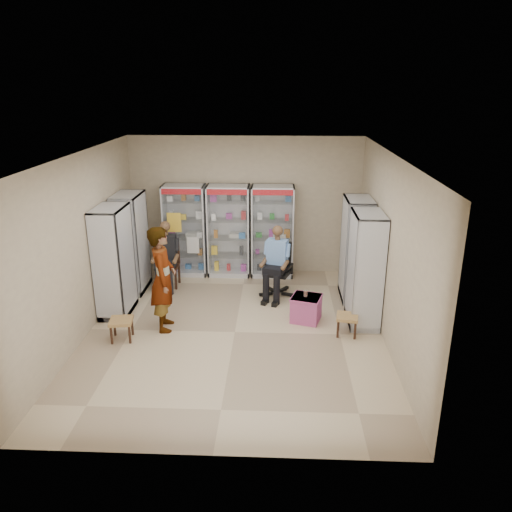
{
  "coord_description": "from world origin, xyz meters",
  "views": [
    {
      "loc": [
        0.7,
        -7.62,
        4.05
      ],
      "look_at": [
        0.33,
        0.7,
        1.15
      ],
      "focal_mm": 35.0,
      "sensor_mm": 36.0,
      "label": 1
    }
  ],
  "objects_px": {
    "cabinet_back_mid": "(229,231)",
    "cabinet_back_right": "(272,232)",
    "office_chair": "(277,270)",
    "woven_stool_b": "(122,329)",
    "cabinet_back_left": "(185,231)",
    "cabinet_left_far": "(131,243)",
    "woven_stool_a": "(347,325)",
    "standing_man": "(163,279)",
    "cabinet_right_near": "(365,269)",
    "cabinet_left_near": "(114,262)",
    "cabinet_right_far": "(356,249)",
    "pink_trunk": "(306,308)",
    "wooden_chair": "(168,265)",
    "seated_shopkeeper": "(277,264)"
  },
  "relations": [
    {
      "from": "cabinet_left_near",
      "to": "woven_stool_b",
      "type": "distance_m",
      "value": 1.37
    },
    {
      "from": "cabinet_right_far",
      "to": "seated_shopkeeper",
      "type": "relative_size",
      "value": 1.46
    },
    {
      "from": "cabinet_back_mid",
      "to": "cabinet_right_far",
      "type": "xyz_separation_m",
      "value": [
        2.58,
        -1.13,
        0.0
      ]
    },
    {
      "from": "cabinet_left_near",
      "to": "woven_stool_a",
      "type": "xyz_separation_m",
      "value": [
        4.13,
        -0.69,
        -0.82
      ]
    },
    {
      "from": "woven_stool_a",
      "to": "woven_stool_b",
      "type": "bearing_deg",
      "value": -174.84
    },
    {
      "from": "cabinet_right_far",
      "to": "cabinet_back_mid",
      "type": "bearing_deg",
      "value": 66.35
    },
    {
      "from": "cabinet_right_far",
      "to": "wooden_chair",
      "type": "distance_m",
      "value": 3.84
    },
    {
      "from": "wooden_chair",
      "to": "cabinet_back_left",
      "type": "bearing_deg",
      "value": 71.1
    },
    {
      "from": "office_chair",
      "to": "cabinet_back_mid",
      "type": "bearing_deg",
      "value": 151.51
    },
    {
      "from": "cabinet_back_left",
      "to": "pink_trunk",
      "type": "bearing_deg",
      "value": -41.19
    },
    {
      "from": "cabinet_back_mid",
      "to": "office_chair",
      "type": "distance_m",
      "value": 1.6
    },
    {
      "from": "woven_stool_b",
      "to": "wooden_chair",
      "type": "bearing_deg",
      "value": 82.71
    },
    {
      "from": "cabinet_left_far",
      "to": "woven_stool_a",
      "type": "height_order",
      "value": "cabinet_left_far"
    },
    {
      "from": "wooden_chair",
      "to": "woven_stool_b",
      "type": "height_order",
      "value": "wooden_chair"
    },
    {
      "from": "cabinet_back_left",
      "to": "cabinet_back_mid",
      "type": "xyz_separation_m",
      "value": [
        0.95,
        0.0,
        0.0
      ]
    },
    {
      "from": "cabinet_back_right",
      "to": "cabinet_right_near",
      "type": "height_order",
      "value": "same"
    },
    {
      "from": "cabinet_right_near",
      "to": "woven_stool_b",
      "type": "height_order",
      "value": "cabinet_right_near"
    },
    {
      "from": "cabinet_back_right",
      "to": "wooden_chair",
      "type": "height_order",
      "value": "cabinet_back_right"
    },
    {
      "from": "cabinet_back_right",
      "to": "cabinet_left_far",
      "type": "relative_size",
      "value": 1.0
    },
    {
      "from": "office_chair",
      "to": "standing_man",
      "type": "bearing_deg",
      "value": -124.5
    },
    {
      "from": "cabinet_right_far",
      "to": "office_chair",
      "type": "bearing_deg",
      "value": 89.0
    },
    {
      "from": "cabinet_right_far",
      "to": "cabinet_left_far",
      "type": "relative_size",
      "value": 1.0
    },
    {
      "from": "cabinet_back_right",
      "to": "seated_shopkeeper",
      "type": "xyz_separation_m",
      "value": [
        0.12,
        -1.15,
        -0.31
      ]
    },
    {
      "from": "cabinet_right_near",
      "to": "cabinet_right_far",
      "type": "bearing_deg",
      "value": 0.0
    },
    {
      "from": "cabinet_back_mid",
      "to": "woven_stool_b",
      "type": "distance_m",
      "value": 3.51
    },
    {
      "from": "cabinet_back_left",
      "to": "office_chair",
      "type": "height_order",
      "value": "cabinet_back_left"
    },
    {
      "from": "cabinet_back_right",
      "to": "woven_stool_b",
      "type": "height_order",
      "value": "cabinet_back_right"
    },
    {
      "from": "cabinet_back_mid",
      "to": "woven_stool_a",
      "type": "xyz_separation_m",
      "value": [
        2.25,
        -2.72,
        -0.82
      ]
    },
    {
      "from": "wooden_chair",
      "to": "woven_stool_b",
      "type": "relative_size",
      "value": 2.57
    },
    {
      "from": "seated_shopkeeper",
      "to": "cabinet_left_far",
      "type": "bearing_deg",
      "value": -166.84
    },
    {
      "from": "cabinet_right_near",
      "to": "standing_man",
      "type": "xyz_separation_m",
      "value": [
        -3.45,
        -0.38,
        -0.08
      ]
    },
    {
      "from": "cabinet_right_far",
      "to": "seated_shopkeeper",
      "type": "bearing_deg",
      "value": 90.89
    },
    {
      "from": "seated_shopkeeper",
      "to": "cabinet_right_far",
      "type": "bearing_deg",
      "value": 18.39
    },
    {
      "from": "cabinet_right_near",
      "to": "standing_man",
      "type": "relative_size",
      "value": 1.09
    },
    {
      "from": "cabinet_back_right",
      "to": "cabinet_left_far",
      "type": "distance_m",
      "value": 2.98
    },
    {
      "from": "cabinet_right_far",
      "to": "cabinet_right_near",
      "type": "bearing_deg",
      "value": -180.0
    },
    {
      "from": "cabinet_back_left",
      "to": "woven_stool_b",
      "type": "height_order",
      "value": "cabinet_back_left"
    },
    {
      "from": "wooden_chair",
      "to": "cabinet_right_near",
      "type": "bearing_deg",
      "value": -21.64
    },
    {
      "from": "cabinet_back_left",
      "to": "cabinet_back_mid",
      "type": "height_order",
      "value": "same"
    },
    {
      "from": "cabinet_right_near",
      "to": "seated_shopkeeper",
      "type": "relative_size",
      "value": 1.46
    },
    {
      "from": "woven_stool_a",
      "to": "cabinet_back_left",
      "type": "bearing_deg",
      "value": 139.6
    },
    {
      "from": "cabinet_back_left",
      "to": "woven_stool_b",
      "type": "xyz_separation_m",
      "value": [
        -0.55,
        -3.06,
        -0.82
      ]
    },
    {
      "from": "wooden_chair",
      "to": "woven_stool_b",
      "type": "distance_m",
      "value": 2.37
    },
    {
      "from": "cabinet_back_right",
      "to": "standing_man",
      "type": "xyz_separation_m",
      "value": [
        -1.82,
        -2.61,
        -0.08
      ]
    },
    {
      "from": "cabinet_back_mid",
      "to": "cabinet_back_right",
      "type": "height_order",
      "value": "same"
    },
    {
      "from": "cabinet_left_near",
      "to": "woven_stool_a",
      "type": "bearing_deg",
      "value": 80.47
    },
    {
      "from": "office_chair",
      "to": "woven_stool_b",
      "type": "height_order",
      "value": "office_chair"
    },
    {
      "from": "cabinet_right_far",
      "to": "woven_stool_a",
      "type": "height_order",
      "value": "cabinet_right_far"
    },
    {
      "from": "cabinet_back_left",
      "to": "woven_stool_b",
      "type": "bearing_deg",
      "value": -100.15
    },
    {
      "from": "seated_shopkeeper",
      "to": "pink_trunk",
      "type": "xyz_separation_m",
      "value": [
        0.52,
        -1.07,
        -0.45
      ]
    }
  ]
}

